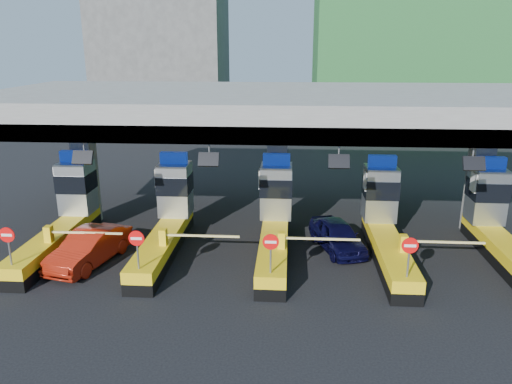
{
  "coord_description": "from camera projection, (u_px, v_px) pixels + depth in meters",
  "views": [
    {
      "loc": [
        0.64,
        -21.55,
        9.17
      ],
      "look_at": [
        -0.86,
        0.0,
        2.76
      ],
      "focal_mm": 35.0,
      "sensor_mm": 36.0,
      "label": 1
    }
  ],
  "objects": [
    {
      "name": "ground",
      "position": [
        274.0,
        249.0,
        23.26
      ],
      "size": [
        120.0,
        120.0,
        0.0
      ],
      "primitive_type": "plane",
      "color": "black",
      "rests_on": "ground"
    },
    {
      "name": "toll_canopy",
      "position": [
        278.0,
        109.0,
        24.26
      ],
      "size": [
        28.0,
        12.09,
        7.0
      ],
      "color": "slate",
      "rests_on": "ground"
    },
    {
      "name": "toll_lane_far_left",
      "position": [
        66.0,
        214.0,
        23.8
      ],
      "size": [
        4.43,
        8.0,
        4.16
      ],
      "color": "black",
      "rests_on": "ground"
    },
    {
      "name": "toll_lane_left",
      "position": [
        169.0,
        216.0,
        23.46
      ],
      "size": [
        4.43,
        8.0,
        4.16
      ],
      "color": "black",
      "rests_on": "ground"
    },
    {
      "name": "toll_lane_center",
      "position": [
        275.0,
        219.0,
        23.13
      ],
      "size": [
        4.43,
        8.0,
        4.16
      ],
      "color": "black",
      "rests_on": "ground"
    },
    {
      "name": "toll_lane_right",
      "position": [
        384.0,
        221.0,
        22.79
      ],
      "size": [
        4.43,
        8.0,
        4.16
      ],
      "color": "black",
      "rests_on": "ground"
    },
    {
      "name": "toll_lane_far_right",
      "position": [
        497.0,
        224.0,
        22.46
      ],
      "size": [
        4.43,
        8.0,
        4.16
      ],
      "color": "black",
      "rests_on": "ground"
    },
    {
      "name": "bg_building_concrete",
      "position": [
        162.0,
        46.0,
        56.06
      ],
      "size": [
        14.0,
        10.0,
        18.0
      ],
      "primitive_type": "cube",
      "color": "#4C4C49",
      "rests_on": "ground"
    },
    {
      "name": "van",
      "position": [
        337.0,
        235.0,
        23.04
      ],
      "size": [
        2.8,
        4.37,
        1.38
      ],
      "primitive_type": "imported",
      "rotation": [
        0.0,
        0.0,
        0.31
      ],
      "color": "black",
      "rests_on": "ground"
    },
    {
      "name": "red_car",
      "position": [
        89.0,
        248.0,
        21.52
      ],
      "size": [
        2.62,
        4.75,
        1.48
      ],
      "primitive_type": "imported",
      "rotation": [
        0.0,
        0.0,
        -0.25
      ],
      "color": "#991B0B",
      "rests_on": "ground"
    }
  ]
}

